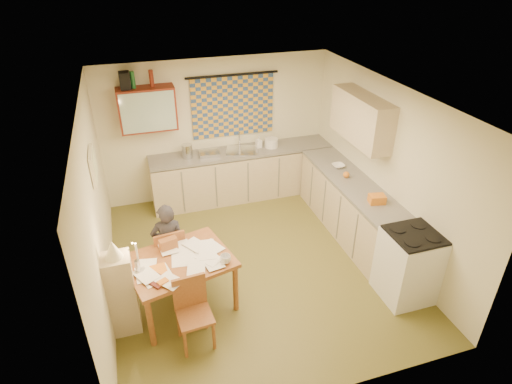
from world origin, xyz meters
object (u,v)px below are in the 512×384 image
object	(u,v)px
counter_back	(243,174)
dining_table	(182,283)
shelf_stand	(122,294)
chair_far	(170,264)
person	(169,244)
stove	(408,265)
counter_right	(356,214)

from	to	relation	value
counter_back	dining_table	xyz separation A→B (m)	(-1.53, -2.50, -0.07)
shelf_stand	chair_far	bearing A→B (deg)	48.49
counter_back	person	world-z (taller)	person
chair_far	person	bearing A→B (deg)	139.82
stove	counter_back	bearing A→B (deg)	112.41
counter_right	person	bearing A→B (deg)	-177.21
counter_right	dining_table	xyz separation A→B (m)	(-2.83, -0.68, -0.07)
counter_right	shelf_stand	size ratio (longest dim) A/B	2.73
counter_right	person	world-z (taller)	person
chair_far	person	world-z (taller)	person
counter_back	person	distance (m)	2.53
dining_table	counter_back	bearing A→B (deg)	44.94
counter_back	chair_far	distance (m)	2.53
counter_right	dining_table	distance (m)	2.91
counter_right	stove	xyz separation A→B (m)	(0.00, -1.35, 0.04)
dining_table	chair_far	xyz separation A→B (m)	(-0.08, 0.55, -0.10)
counter_back	person	xyz separation A→B (m)	(-1.59, -1.96, 0.16)
shelf_stand	stove	bearing A→B (deg)	-8.13
shelf_stand	counter_back	bearing A→B (deg)	50.00
counter_back	counter_right	size ratio (longest dim) A/B	1.12
counter_right	stove	size ratio (longest dim) A/B	2.99
stove	chair_far	xyz separation A→B (m)	(-2.91, 1.22, -0.22)
stove	counter_right	bearing A→B (deg)	90.00
stove	dining_table	size ratio (longest dim) A/B	0.70
counter_back	dining_table	distance (m)	2.93
chair_far	shelf_stand	bearing A→B (deg)	42.02
counter_back	chair_far	xyz separation A→B (m)	(-1.61, -1.95, -0.18)
dining_table	person	world-z (taller)	person
counter_back	shelf_stand	world-z (taller)	shelf_stand
counter_back	dining_table	bearing A→B (deg)	-121.37
person	shelf_stand	distance (m)	0.95
counter_back	shelf_stand	bearing A→B (deg)	-130.00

